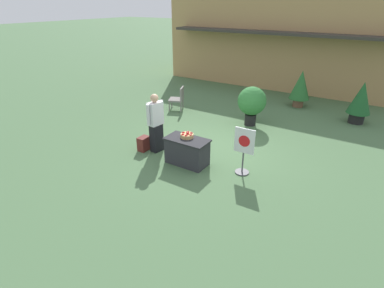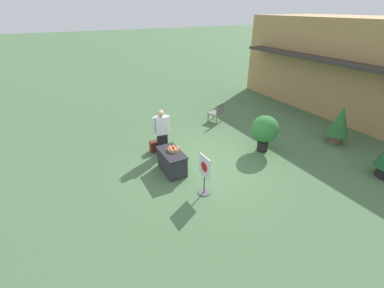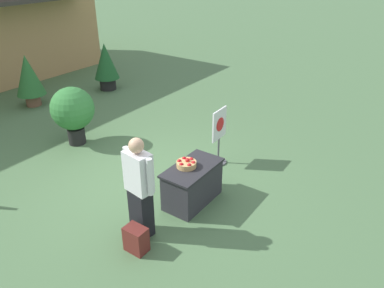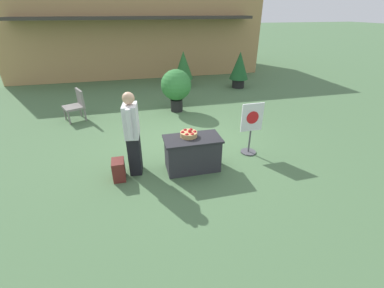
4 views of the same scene
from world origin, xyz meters
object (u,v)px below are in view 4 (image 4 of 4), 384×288
(patio_chair, at_px, (76,104))
(potted_plant_far_right, at_px, (239,68))
(potted_plant_near_left, at_px, (176,86))
(poster_board, at_px, (251,128))
(backpack, at_px, (119,170))
(apple_basket, at_px, (189,134))
(display_table, at_px, (193,153))
(potted_plant_near_right, at_px, (183,66))
(person_visitor, at_px, (133,134))

(patio_chair, xyz_separation_m, potted_plant_far_right, (6.25, 2.27, 0.34))
(potted_plant_far_right, bearing_deg, potted_plant_near_left, -144.49)
(poster_board, distance_m, potted_plant_near_left, 3.42)
(backpack, bearing_deg, apple_basket, 4.36)
(backpack, distance_m, patio_chair, 3.79)
(potted_plant_near_left, bearing_deg, backpack, -117.32)
(apple_basket, bearing_deg, poster_board, 9.63)
(patio_chair, bearing_deg, apple_basket, 103.97)
(poster_board, xyz_separation_m, patio_chair, (-4.23, 3.20, -0.14))
(display_table, height_order, potted_plant_near_right, potted_plant_near_right)
(poster_board, relative_size, potted_plant_near_left, 0.89)
(backpack, distance_m, poster_board, 3.04)
(patio_chair, distance_m, potted_plant_near_left, 3.11)
(person_visitor, distance_m, poster_board, 2.66)
(potted_plant_far_right, distance_m, potted_plant_near_left, 3.88)
(display_table, bearing_deg, backpack, -179.09)
(potted_plant_far_right, bearing_deg, apple_basket, -121.75)
(patio_chair, relative_size, potted_plant_near_right, 0.62)
(patio_chair, distance_m, potted_plant_near_right, 5.00)
(apple_basket, relative_size, person_visitor, 0.20)
(patio_chair, xyz_separation_m, potted_plant_near_right, (3.98, 3.01, 0.36))
(apple_basket, xyz_separation_m, potted_plant_near_left, (0.39, 3.48, 0.05))
(potted_plant_near_right, bearing_deg, poster_board, -87.67)
(apple_basket, relative_size, poster_board, 0.28)
(potted_plant_near_right, bearing_deg, display_table, -100.45)
(backpack, bearing_deg, poster_board, 7.06)
(person_visitor, bearing_deg, apple_basket, 4.01)
(person_visitor, bearing_deg, potted_plant_near_left, 73.93)
(backpack, bearing_deg, potted_plant_far_right, 49.38)
(person_visitor, bearing_deg, backpack, -143.89)
(display_table, relative_size, backpack, 2.78)
(potted_plant_near_right, bearing_deg, potted_plant_far_right, -18.04)
(display_table, bearing_deg, potted_plant_near_left, 84.73)
(potted_plant_far_right, height_order, potted_plant_near_left, potted_plant_far_right)
(backpack, xyz_separation_m, poster_board, (2.99, 0.37, 0.44))
(patio_chair, relative_size, potted_plant_far_right, 0.61)
(apple_basket, xyz_separation_m, patio_chair, (-2.71, 3.46, -0.28))
(display_table, distance_m, potted_plant_far_right, 6.80)
(display_table, distance_m, potted_plant_near_left, 3.61)
(apple_basket, distance_m, potted_plant_near_right, 6.59)
(display_table, distance_m, backpack, 1.53)
(poster_board, distance_m, potted_plant_near_right, 6.22)
(display_table, relative_size, potted_plant_far_right, 0.78)
(patio_chair, height_order, potted_plant_far_right, potted_plant_far_right)
(potted_plant_near_left, bearing_deg, potted_plant_near_right, 73.61)
(person_visitor, distance_m, backpack, 0.78)
(patio_chair, relative_size, potted_plant_near_left, 0.67)
(patio_chair, height_order, potted_plant_near_right, potted_plant_near_right)
(patio_chair, xyz_separation_m, potted_plant_near_left, (3.10, 0.02, 0.34))
(apple_basket, height_order, potted_plant_near_left, potted_plant_near_left)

